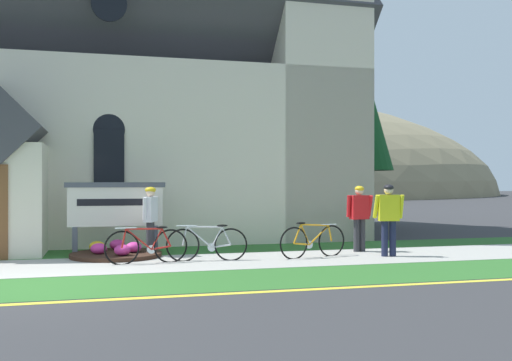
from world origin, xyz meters
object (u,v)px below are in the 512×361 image
object	(u,v)px
bicycle_red	(313,241)
cyclist_in_blue_jersey	(389,214)
church_sign	(116,206)
roadside_conifer	(347,87)
cyclist_in_red_jersey	(359,214)
bicycle_green	(147,246)
bicycle_yellow	(207,244)
cyclist_in_yellow_jersey	(150,216)

from	to	relation	value
bicycle_red	cyclist_in_blue_jersey	distance (m)	1.86
church_sign	roadside_conifer	distance (m)	11.95
cyclist_in_blue_jersey	cyclist_in_red_jersey	xyz separation A→B (m)	(-0.26, 1.01, -0.03)
church_sign	bicycle_red	bearing A→B (deg)	-20.91
bicycle_green	bicycle_yellow	bearing A→B (deg)	3.46
bicycle_yellow	bicycle_red	xyz separation A→B (m)	(2.41, -0.07, 0.00)
bicycle_yellow	church_sign	bearing A→B (deg)	140.27
bicycle_red	bicycle_green	bearing A→B (deg)	-179.82
church_sign	bicycle_yellow	distance (m)	2.58
bicycle_yellow	bicycle_green	xyz separation A→B (m)	(-1.30, -0.08, 0.00)
church_sign	cyclist_in_red_jersey	xyz separation A→B (m)	(5.78, -0.93, -0.20)
church_sign	cyclist_in_blue_jersey	size ratio (longest dim) A/B	1.39
church_sign	cyclist_in_yellow_jersey	world-z (taller)	church_sign
bicycle_red	cyclist_in_yellow_jersey	xyz separation A→B (m)	(-3.54, 1.19, 0.55)
church_sign	bicycle_yellow	bearing A→B (deg)	-39.73
bicycle_yellow	cyclist_in_yellow_jersey	bearing A→B (deg)	135.11
roadside_conifer	church_sign	bearing A→B (deg)	-142.40
bicycle_red	cyclist_in_red_jersey	bearing A→B (deg)	25.75
cyclist_in_blue_jersey	roadside_conifer	distance (m)	10.20
bicycle_green	roadside_conifer	world-z (taller)	roadside_conifer
cyclist_in_blue_jersey	roadside_conifer	bearing A→B (deg)	72.20
church_sign	bicycle_yellow	world-z (taller)	church_sign
cyclist_in_blue_jersey	cyclist_in_red_jersey	distance (m)	1.05
bicycle_yellow	roadside_conifer	bearing A→B (deg)	50.36
cyclist_in_red_jersey	bicycle_green	bearing A→B (deg)	-172.05
cyclist_in_red_jersey	roadside_conifer	size ratio (longest dim) A/B	0.19
cyclist_in_blue_jersey	roadside_conifer	size ratio (longest dim) A/B	0.19
bicycle_yellow	bicycle_red	size ratio (longest dim) A/B	1.02
bicycle_red	roadside_conifer	world-z (taller)	roadside_conifer
cyclist_in_red_jersey	roadside_conifer	distance (m)	9.44
cyclist_in_red_jersey	roadside_conifer	bearing A→B (deg)	68.37
roadside_conifer	cyclist_in_blue_jersey	bearing A→B (deg)	-107.80
bicycle_yellow	bicycle_red	bearing A→B (deg)	-1.59
bicycle_green	bicycle_red	world-z (taller)	bicycle_red
church_sign	bicycle_green	world-z (taller)	church_sign
church_sign	cyclist_in_blue_jersey	distance (m)	6.35
bicycle_green	bicycle_red	bearing A→B (deg)	0.18
church_sign	bicycle_green	xyz separation A→B (m)	(0.60, -1.66, -0.76)
church_sign	cyclist_in_red_jersey	world-z (taller)	church_sign
cyclist_in_blue_jersey	cyclist_in_yellow_jersey	size ratio (longest dim) A/B	1.04
bicycle_red	roadside_conifer	size ratio (longest dim) A/B	0.20
church_sign	cyclist_in_red_jersey	bearing A→B (deg)	-9.17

